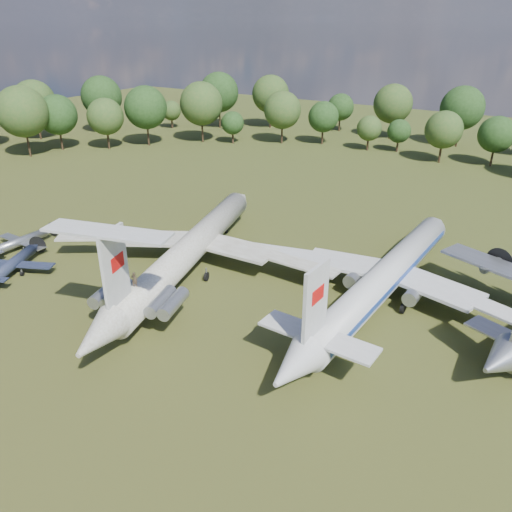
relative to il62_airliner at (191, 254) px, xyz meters
The scene contains 6 objects.
ground 3.02m from the il62_airliner, 30.45° to the right, with size 300.00×300.00×0.00m, color #2A4216.
il62_airliner is the anchor object (origin of this frame).
tu104_jet 25.07m from the il62_airliner, 13.40° to the left, with size 37.61×50.15×5.01m, color silver, non-canonical shape.
small_prop_west 23.53m from the il62_airliner, 145.57° to the right, with size 10.75×14.66×2.15m, color black, non-canonical shape.
small_prop_northwest 26.82m from the il62_airliner, 162.74° to the right, with size 9.47×12.92×1.89m, color #A8ACB1, non-canonical shape.
person_on_il62 14.57m from the il62_airliner, 74.73° to the right, with size 0.62×0.41×1.70m, color #9C744F.
Camera 1 is at (37.60, -45.15, 30.59)m, focal length 35.00 mm.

